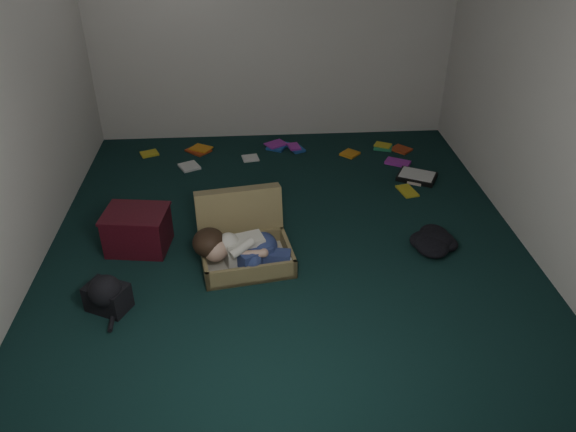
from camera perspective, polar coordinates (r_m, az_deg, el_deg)
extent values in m
plane|color=black|center=(4.80, -0.13, -2.60)|extent=(4.50, 4.50, 0.00)
plane|color=white|center=(6.36, -1.62, 19.02)|extent=(4.50, 0.00, 4.50)
plane|color=white|center=(2.23, 3.85, -7.82)|extent=(4.50, 0.00, 4.50)
plane|color=white|center=(4.54, -26.68, 10.28)|extent=(0.00, 4.50, 4.50)
plane|color=white|center=(4.77, 25.13, 11.61)|extent=(0.00, 4.50, 4.50)
cube|color=olive|center=(4.49, -4.20, -4.22)|extent=(0.78, 0.61, 0.16)
cube|color=beige|center=(4.51, -4.18, -4.63)|extent=(0.71, 0.54, 0.02)
cube|color=olive|center=(4.66, -4.95, -0.19)|extent=(0.73, 0.33, 0.52)
cube|color=silver|center=(4.42, -4.46, -3.45)|extent=(0.34, 0.25, 0.22)
sphere|color=tan|center=(4.34, -7.39, -3.40)|extent=(0.19, 0.19, 0.19)
ellipsoid|color=black|center=(4.36, -8.03, -2.68)|extent=(0.25, 0.27, 0.22)
ellipsoid|color=navy|center=(4.45, -2.55, -3.13)|extent=(0.23, 0.27, 0.22)
cube|color=navy|center=(4.35, -3.32, -4.20)|extent=(0.29, 0.25, 0.14)
cube|color=navy|center=(4.38, -1.33, -4.28)|extent=(0.26, 0.16, 0.11)
sphere|color=white|center=(4.43, -0.19, -4.10)|extent=(0.11, 0.11, 0.11)
sphere|color=white|center=(4.38, 0.01, -4.73)|extent=(0.10, 0.10, 0.10)
cylinder|color=tan|center=(4.29, -3.53, -3.86)|extent=(0.19, 0.09, 0.07)
cube|color=#410D16|center=(4.81, -15.02, -1.51)|extent=(0.53, 0.44, 0.32)
cube|color=#410D16|center=(4.72, -15.31, 0.25)|extent=(0.56, 0.46, 0.02)
cube|color=black|center=(5.92, 12.95, 3.92)|extent=(0.46, 0.42, 0.05)
cube|color=white|center=(5.90, 12.98, 4.15)|extent=(0.41, 0.37, 0.01)
cube|color=gold|center=(6.46, -13.90, 6.16)|extent=(0.20, 0.15, 0.02)
cube|color=#B53B18|center=(6.43, -9.08, 6.58)|extent=(0.25, 0.24, 0.02)
cube|color=white|center=(6.20, -3.85, 5.90)|extent=(0.20, 0.24, 0.02)
cube|color=#1D4DA1|center=(6.39, 0.88, 6.83)|extent=(0.21, 0.24, 0.02)
cube|color=orange|center=(6.31, 6.30, 6.29)|extent=(0.25, 0.24, 0.02)
cube|color=#27905B|center=(6.51, 9.63, 6.84)|extent=(0.21, 0.17, 0.02)
cube|color=purple|center=(6.19, 11.09, 5.32)|extent=(0.25, 0.25, 0.02)
cube|color=beige|center=(5.90, 12.96, 3.70)|extent=(0.19, 0.23, 0.02)
cube|color=gold|center=(5.65, 12.02, 2.51)|extent=(0.22, 0.25, 0.02)
cube|color=#B53B18|center=(6.50, 11.42, 6.64)|extent=(0.25, 0.23, 0.02)
cube|color=white|center=(6.08, -9.99, 4.95)|extent=(0.23, 0.18, 0.02)
cube|color=#1D4DA1|center=(6.45, -1.06, 7.09)|extent=(0.25, 0.25, 0.02)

